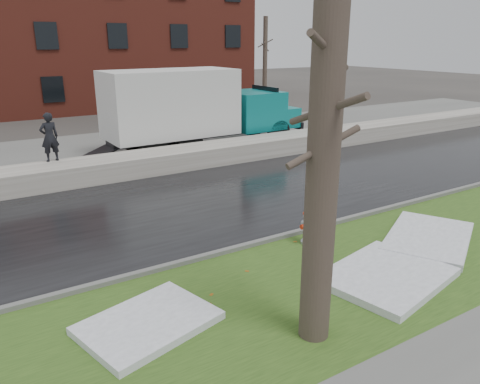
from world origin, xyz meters
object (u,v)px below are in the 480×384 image
worker (49,137)px  fire_hydrant (308,225)px  tree (324,151)px  box_truck (194,108)px

worker → fire_hydrant: bearing=107.7°
fire_hydrant → tree: size_ratio=0.14×
fire_hydrant → box_truck: (2.35, 10.81, 1.38)m
box_truck → worker: box_truck is taller
fire_hydrant → worker: size_ratio=0.53×
box_truck → worker: bearing=-164.9°
box_truck → worker: size_ratio=6.35×
box_truck → tree: bearing=-110.1°
tree → box_truck: 14.57m
tree → worker: (-1.86, 11.82, -1.62)m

